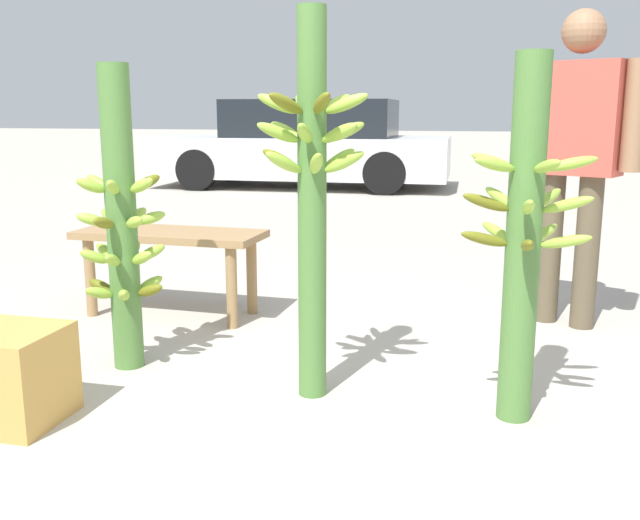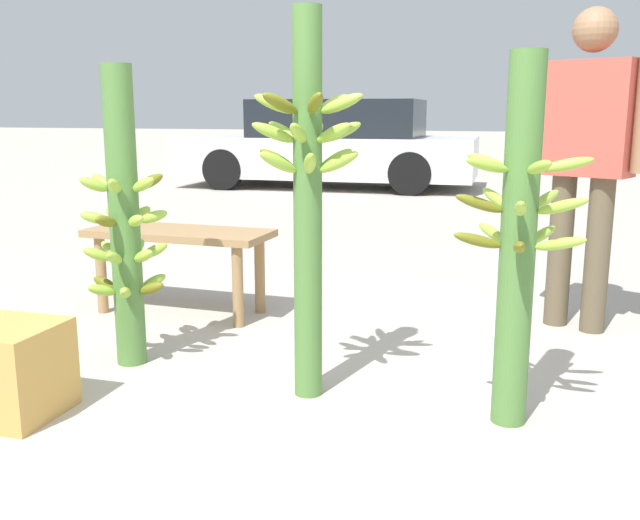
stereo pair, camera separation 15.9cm
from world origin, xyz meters
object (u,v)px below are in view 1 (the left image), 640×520
Objects in this scene: vendor_person at (576,144)px; market_bench at (170,246)px; parked_car at (304,145)px; banana_stalk_left at (122,224)px; banana_stalk_right at (524,236)px; produce_crate at (12,376)px; banana_stalk_center at (312,191)px.

vendor_person reaches higher than market_bench.
vendor_person is 7.39m from parked_car.
market_bench is at bearing 101.86° from banana_stalk_left.
parked_car is (-1.27, 7.80, -0.03)m from banana_stalk_left.
banana_stalk_right is 0.30× the size of parked_car.
parked_car reaches higher than produce_crate.
banana_stalk_left is at bearing -172.75° from parked_car.
banana_stalk_left reaches higher than produce_crate.
market_bench is (-0.17, 0.83, -0.26)m from banana_stalk_left.
vendor_person is 2.27m from market_bench.
banana_stalk_center is 8.21m from parked_car.
banana_stalk_center is at bearing -166.65° from parked_car.
parked_car is (-2.17, 7.92, -0.21)m from banana_stalk_center.
parked_car is (-3.27, 6.62, -0.35)m from vendor_person.
produce_crate is (-1.03, -0.53, -0.67)m from banana_stalk_center.
vendor_person reaches higher than banana_stalk_center.
parked_car is at bearing 105.34° from banana_stalk_center.
banana_stalk_center is (0.90, -0.12, 0.19)m from banana_stalk_left.
banana_stalk_left is 0.93m from banana_stalk_center.
parked_car is at bearing 99.24° from banana_stalk_left.
vendor_person is at bearing 49.86° from banana_stalk_center.
vendor_person is 1.55× the size of market_bench.
vendor_person is at bearing 40.68° from produce_crate.
produce_crate is (-0.12, -0.65, -0.48)m from banana_stalk_left.
banana_stalk_center is 1.50m from market_bench.
banana_stalk_left is 0.30× the size of parked_car.
banana_stalk_right is at bearing -25.72° from market_bench.
banana_stalk_right reaches higher than banana_stalk_left.
banana_stalk_left is 1.72m from banana_stalk_right.
banana_stalk_left is 2.34m from vendor_person.
market_bench is 0.24× the size of parked_car.
banana_stalk_left is 1.00× the size of banana_stalk_right.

